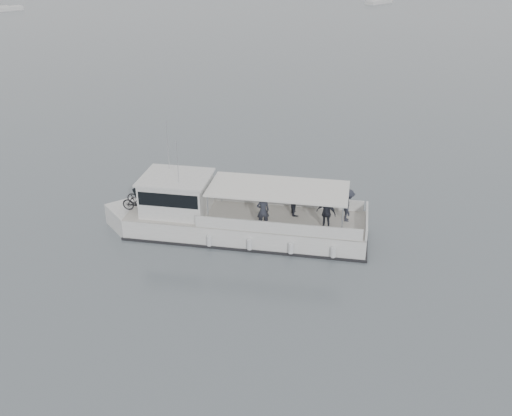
% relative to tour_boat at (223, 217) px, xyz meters
% --- Properties ---
extents(ground, '(1400.00, 1400.00, 0.00)m').
position_rel_tour_boat_xyz_m(ground, '(4.66, -1.99, -0.92)').
color(ground, '#515B5F').
rests_on(ground, ground).
extents(tour_boat, '(13.50, 4.89, 5.62)m').
position_rel_tour_boat_xyz_m(tour_boat, '(0.00, 0.00, 0.00)').
color(tour_boat, white).
rests_on(tour_boat, ground).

